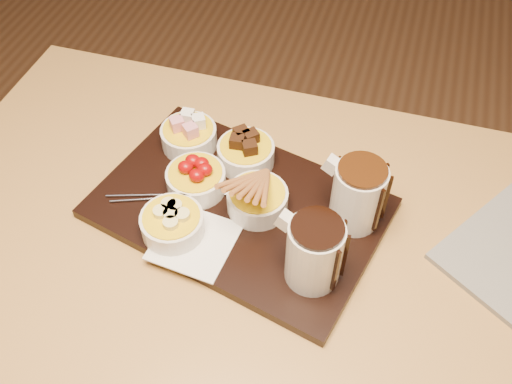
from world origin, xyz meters
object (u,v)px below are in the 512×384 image
(bowl_strawberries, at_px, (196,181))
(pitcher_dark_chocolate, at_px, (314,253))
(pitcher_milk_chocolate, at_px, (357,196))
(serving_board, at_px, (239,208))
(dining_table, at_px, (259,286))

(bowl_strawberries, xyz_separation_m, pitcher_dark_chocolate, (0.22, -0.11, 0.04))
(pitcher_dark_chocolate, bearing_deg, pitcher_milk_chocolate, 85.60)
(bowl_strawberries, distance_m, pitcher_dark_chocolate, 0.25)
(serving_board, relative_size, bowl_strawberries, 4.60)
(dining_table, height_order, pitcher_milk_chocolate, pitcher_milk_chocolate)
(dining_table, height_order, pitcher_dark_chocolate, pitcher_dark_chocolate)
(dining_table, xyz_separation_m, bowl_strawberries, (-0.14, 0.09, 0.14))
(serving_board, height_order, pitcher_milk_chocolate, pitcher_milk_chocolate)
(serving_board, bearing_deg, bowl_strawberries, -176.42)
(dining_table, distance_m, pitcher_dark_chocolate, 0.20)
(pitcher_dark_chocolate, xyz_separation_m, pitcher_milk_chocolate, (0.04, 0.12, 0.00))
(pitcher_milk_chocolate, bearing_deg, bowl_strawberries, -163.61)
(dining_table, xyz_separation_m, serving_board, (-0.06, 0.07, 0.11))
(dining_table, xyz_separation_m, pitcher_dark_chocolate, (0.09, -0.03, 0.17))
(dining_table, xyz_separation_m, pitcher_milk_chocolate, (0.13, 0.10, 0.17))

